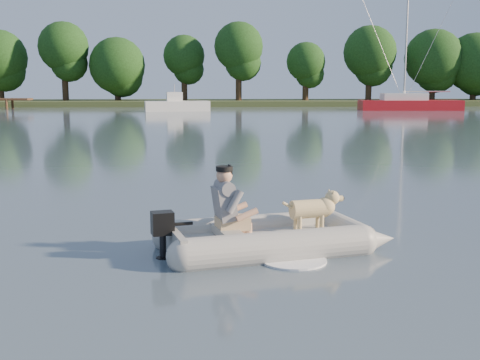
{
  "coord_description": "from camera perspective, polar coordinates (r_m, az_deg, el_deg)",
  "views": [
    {
      "loc": [
        -0.01,
        -7.8,
        2.27
      ],
      "look_at": [
        0.54,
        1.83,
        0.75
      ],
      "focal_mm": 45.0,
      "sensor_mm": 36.0,
      "label": 1
    }
  ],
  "objects": [
    {
      "name": "dog",
      "position": [
        8.67,
        6.55,
        -3.05
      ],
      "size": [
        0.91,
        0.51,
        0.57
      ],
      "primitive_type": null,
      "rotation": [
        0.0,
        0.0,
        0.25
      ],
      "color": "tan",
      "rests_on": "dinghy"
    },
    {
      "name": "outboard_motor",
      "position": [
        8.05,
        -7.34,
        -5.39
      ],
      "size": [
        0.44,
        0.35,
        0.72
      ],
      "primitive_type": null,
      "rotation": [
        0.0,
        0.0,
        0.25
      ],
      "color": "black",
      "rests_on": "dinghy"
    },
    {
      "name": "treeline",
      "position": [
        69.53,
        4.34,
        11.43
      ],
      "size": [
        93.29,
        7.35,
        9.27
      ],
      "color": "#332316",
      "rests_on": "shore_bank"
    },
    {
      "name": "motorboat",
      "position": [
        53.94,
        -6.0,
        7.7
      ],
      "size": [
        6.13,
        3.08,
        2.48
      ],
      "primitive_type": null,
      "rotation": [
        0.0,
        0.0,
        0.15
      ],
      "color": "white",
      "rests_on": "water"
    },
    {
      "name": "man",
      "position": [
        8.2,
        -1.35,
        -1.99
      ],
      "size": [
        0.79,
        0.72,
        0.99
      ],
      "primitive_type": null,
      "rotation": [
        0.0,
        0.0,
        0.25
      ],
      "color": "slate",
      "rests_on": "dinghy"
    },
    {
      "name": "dinghy",
      "position": [
        8.39,
        2.97,
        -2.96
      ],
      "size": [
        5.12,
        4.29,
        1.28
      ],
      "primitive_type": null,
      "rotation": [
        0.0,
        0.0,
        0.25
      ],
      "color": "#9C9C97",
      "rests_on": "water"
    },
    {
      "name": "shore_bank",
      "position": [
        69.83,
        -3.27,
        7.29
      ],
      "size": [
        160.0,
        12.0,
        0.7
      ],
      "primitive_type": "cube",
      "color": "#47512D",
      "rests_on": "water"
    },
    {
      "name": "water",
      "position": [
        8.13,
        -3.07,
        -7.29
      ],
      "size": [
        160.0,
        160.0,
        0.0
      ],
      "primitive_type": "plane",
      "color": "slate",
      "rests_on": "ground"
    },
    {
      "name": "sailboat",
      "position": [
        58.22,
        15.71,
        6.94
      ],
      "size": [
        9.36,
        3.35,
        12.65
      ],
      "rotation": [
        0.0,
        0.0,
        -0.06
      ],
      "color": "#AD131A",
      "rests_on": "water"
    }
  ]
}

